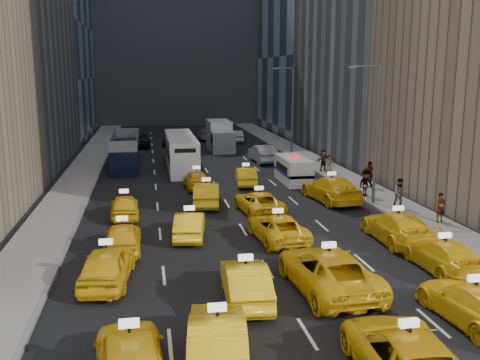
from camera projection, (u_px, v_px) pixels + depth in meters
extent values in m
plane|color=black|center=(278.00, 286.00, 21.52)|extent=(160.00, 160.00, 0.00)
cube|color=gray|center=(81.00, 176.00, 43.87)|extent=(3.00, 90.00, 0.15)
cube|color=gray|center=(325.00, 168.00, 47.40)|extent=(3.00, 90.00, 0.15)
cube|color=slate|center=(99.00, 175.00, 44.11)|extent=(0.15, 90.00, 0.18)
cube|color=slate|center=(310.00, 168.00, 47.15)|extent=(0.15, 90.00, 0.18)
cylinder|color=#595B60|center=(376.00, 136.00, 33.76)|extent=(0.20, 0.20, 9.00)
cylinder|color=#595B60|center=(366.00, 66.00, 32.75)|extent=(1.80, 0.12, 0.12)
cube|color=slate|center=(352.00, 67.00, 32.61)|extent=(0.50, 0.22, 0.12)
cylinder|color=#595B60|center=(292.00, 112.00, 53.07)|extent=(0.20, 0.20, 9.00)
cylinder|color=#595B60|center=(284.00, 68.00, 52.06)|extent=(1.80, 0.12, 0.12)
cube|color=slate|center=(275.00, 69.00, 51.91)|extent=(0.50, 0.22, 0.12)
imported|color=yellow|center=(131.00, 358.00, 14.61)|extent=(2.27, 4.88, 1.62)
imported|color=yellow|center=(217.00, 339.00, 15.67)|extent=(2.23, 4.95, 1.58)
imported|color=yellow|center=(407.00, 356.00, 14.78)|extent=(2.87, 5.69, 1.54)
imported|color=yellow|center=(473.00, 304.00, 18.28)|extent=(2.36, 5.00, 1.41)
imported|color=yellow|center=(107.00, 265.00, 21.65)|extent=(2.31, 4.76, 1.56)
imported|color=yellow|center=(246.00, 282.00, 20.06)|extent=(1.81, 4.59, 1.49)
imported|color=yellow|center=(328.00, 270.00, 21.00)|extent=(3.10, 6.11, 1.65)
imported|color=yellow|center=(443.00, 255.00, 23.08)|extent=(1.98, 4.78, 1.38)
imported|color=yellow|center=(123.00, 237.00, 25.54)|extent=(1.69, 4.20, 1.43)
imported|color=yellow|center=(190.00, 225.00, 27.73)|extent=(2.00, 4.30, 1.36)
imported|color=yellow|center=(278.00, 228.00, 27.26)|extent=(2.61, 5.00, 1.35)
imported|color=yellow|center=(397.00, 227.00, 26.95)|extent=(2.19, 5.36, 1.55)
imported|color=yellow|center=(125.00, 206.00, 31.54)|extent=(1.81, 4.13, 1.38)
imported|color=yellow|center=(206.00, 194.00, 34.37)|extent=(2.12, 4.71, 1.50)
imported|color=yellow|center=(259.00, 202.00, 32.55)|extent=(2.66, 5.00, 1.34)
imported|color=yellow|center=(331.00, 189.00, 35.47)|extent=(3.02, 5.97, 1.66)
imported|color=yellow|center=(197.00, 180.00, 39.16)|extent=(1.87, 4.17, 1.39)
imported|color=yellow|center=(246.00, 176.00, 40.50)|extent=(1.86, 4.29, 1.37)
cube|color=silver|center=(293.00, 170.00, 41.49)|extent=(1.94, 4.94, 1.97)
cylinder|color=black|center=(289.00, 182.00, 39.97)|extent=(0.28, 0.79, 0.79)
cylinder|color=black|center=(309.00, 181.00, 40.24)|extent=(0.28, 0.79, 0.79)
cylinder|color=black|center=(278.00, 174.00, 42.98)|extent=(0.28, 0.79, 0.79)
cylinder|color=black|center=(297.00, 173.00, 43.25)|extent=(0.28, 0.79, 0.79)
cube|color=navy|center=(293.00, 172.00, 41.52)|extent=(1.97, 4.94, 0.22)
cube|color=red|center=(294.00, 156.00, 41.28)|extent=(0.90, 0.32, 0.14)
cube|color=black|center=(126.00, 151.00, 48.20)|extent=(3.35, 10.28, 2.94)
cylinder|color=black|center=(112.00, 169.00, 44.22)|extent=(0.28, 1.10, 1.10)
cylinder|color=black|center=(137.00, 168.00, 44.55)|extent=(0.28, 1.10, 1.10)
cylinder|color=black|center=(117.00, 154.00, 52.22)|extent=(0.28, 1.10, 1.10)
cylinder|color=black|center=(138.00, 154.00, 52.56)|extent=(0.28, 1.10, 1.10)
cube|color=white|center=(181.00, 152.00, 47.32)|extent=(3.60, 11.60, 2.95)
cylinder|color=black|center=(172.00, 173.00, 42.70)|extent=(0.28, 1.10, 1.10)
cylinder|color=black|center=(198.00, 172.00, 43.05)|extent=(0.28, 1.10, 1.10)
cylinder|color=black|center=(167.00, 154.00, 51.97)|extent=(0.28, 1.10, 1.10)
cylinder|color=black|center=(188.00, 154.00, 52.32)|extent=(0.28, 1.10, 1.10)
cube|color=silver|center=(220.00, 136.00, 58.50)|extent=(3.03, 7.12, 3.17)
cylinder|color=black|center=(214.00, 148.00, 56.06)|extent=(0.28, 1.10, 1.10)
cylinder|color=black|center=(233.00, 148.00, 56.41)|extent=(0.28, 1.10, 1.10)
cylinder|color=black|center=(208.00, 142.00, 61.01)|extent=(0.28, 1.10, 1.10)
cylinder|color=black|center=(226.00, 142.00, 61.36)|extent=(0.28, 1.10, 1.10)
imported|color=#93959A|center=(263.00, 154.00, 50.71)|extent=(2.06, 5.17, 1.67)
imported|color=black|center=(137.00, 140.00, 60.71)|extent=(3.00, 6.14, 1.68)
imported|color=slate|center=(205.00, 133.00, 67.65)|extent=(2.31, 5.36, 1.54)
imported|color=black|center=(170.00, 139.00, 62.32)|extent=(1.95, 4.23, 1.40)
imported|color=#B1B4B9|center=(236.00, 136.00, 65.25)|extent=(1.71, 4.38, 1.42)
imported|color=gray|center=(441.00, 208.00, 29.98)|extent=(0.71, 0.57, 1.69)
imported|color=gray|center=(400.00, 193.00, 33.06)|extent=(1.01, 0.71, 1.87)
imported|color=gray|center=(366.00, 183.00, 36.22)|extent=(1.28, 0.88, 1.83)
imported|color=gray|center=(369.00, 174.00, 39.07)|extent=(1.16, 0.61, 1.91)
imported|color=gray|center=(329.00, 164.00, 44.73)|extent=(0.75, 0.42, 1.52)
imported|color=gray|center=(324.00, 160.00, 45.48)|extent=(1.74, 1.01, 1.81)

